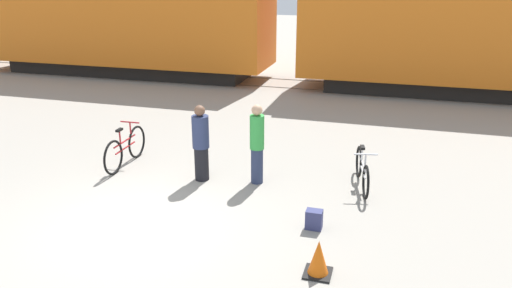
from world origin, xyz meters
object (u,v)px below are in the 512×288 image
object	(u,v)px
freight_train	(286,4)
backpack	(314,219)
traffic_cone	(318,259)
person_in_green	(257,144)
bicycle_silver	(362,170)
bicycle_maroon	(125,149)
person_in_navy	(201,143)

from	to	relation	value
freight_train	backpack	size ratio (longest dim) A/B	152.81
freight_train	traffic_cone	world-z (taller)	freight_train
person_in_green	traffic_cone	size ratio (longest dim) A/B	3.03
freight_train	backpack	bearing A→B (deg)	-74.61
bicycle_silver	traffic_cone	world-z (taller)	bicycle_silver
bicycle_maroon	bicycle_silver	bearing A→B (deg)	3.01
bicycle_silver	person_in_green	size ratio (longest dim) A/B	1.03
bicycle_maroon	backpack	bearing A→B (deg)	-20.56
bicycle_silver	traffic_cone	xyz separation A→B (m)	(-0.35, -3.29, -0.10)
bicycle_maroon	person_in_green	distance (m)	3.12
backpack	person_in_navy	bearing A→B (deg)	151.29
person_in_navy	backpack	xyz separation A→B (m)	(2.62, -1.43, -0.63)
freight_train	bicycle_maroon	size ratio (longest dim) A/B	28.65
person_in_navy	bicycle_maroon	bearing A→B (deg)	-173.05
person_in_navy	bicycle_silver	bearing A→B (deg)	24.47
person_in_green	backpack	distance (m)	2.27
freight_train	traffic_cone	distance (m)	12.90
freight_train	person_in_navy	size ratio (longest dim) A/B	32.30
bicycle_maroon	person_in_navy	size ratio (longest dim) A/B	1.13
freight_train	bicycle_silver	distance (m)	9.94
person_in_navy	traffic_cone	world-z (taller)	person_in_navy
backpack	traffic_cone	bearing A→B (deg)	-77.77
freight_train	bicycle_maroon	world-z (taller)	freight_train
bicycle_silver	bicycle_maroon	distance (m)	5.19
person_in_navy	traffic_cone	bearing A→B (deg)	-28.49
traffic_cone	bicycle_silver	bearing A→B (deg)	83.94
person_in_navy	backpack	bearing A→B (deg)	-13.74
bicycle_maroon	backpack	distance (m)	4.86
freight_train	traffic_cone	xyz separation A→B (m)	(3.27, -12.18, -2.70)
freight_train	traffic_cone	size ratio (longest dim) A/B	94.46
bicycle_silver	person_in_navy	distance (m)	3.33
backpack	traffic_cone	size ratio (longest dim) A/B	0.62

